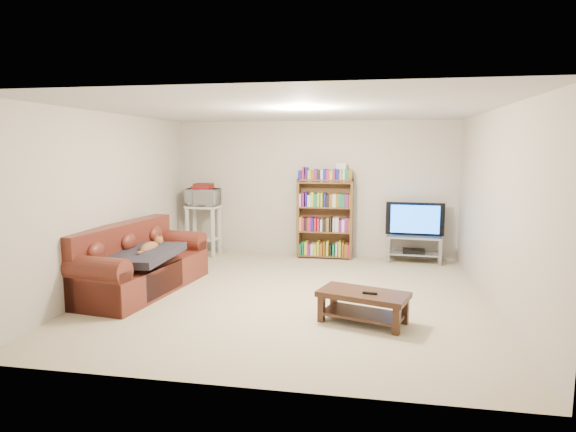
% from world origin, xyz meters
% --- Properties ---
extents(floor, '(5.00, 5.00, 0.00)m').
position_xyz_m(floor, '(0.00, 0.00, 0.00)').
color(floor, beige).
rests_on(floor, ground).
extents(ceiling, '(5.00, 5.00, 0.00)m').
position_xyz_m(ceiling, '(0.00, 0.00, 2.40)').
color(ceiling, white).
rests_on(ceiling, ground).
extents(wall_back, '(5.00, 0.00, 5.00)m').
position_xyz_m(wall_back, '(0.00, 2.50, 1.20)').
color(wall_back, beige).
rests_on(wall_back, ground).
extents(wall_front, '(5.00, 0.00, 5.00)m').
position_xyz_m(wall_front, '(0.00, -2.50, 1.20)').
color(wall_front, beige).
rests_on(wall_front, ground).
extents(wall_left, '(0.00, 5.00, 5.00)m').
position_xyz_m(wall_left, '(-2.50, 0.00, 1.20)').
color(wall_left, beige).
rests_on(wall_left, ground).
extents(wall_right, '(0.00, 5.00, 5.00)m').
position_xyz_m(wall_right, '(2.50, 0.00, 1.20)').
color(wall_right, beige).
rests_on(wall_right, ground).
extents(sofa, '(1.18, 2.21, 0.90)m').
position_xyz_m(sofa, '(-2.10, -0.12, 0.32)').
color(sofa, '#5A2117').
rests_on(sofa, floor).
extents(blanket, '(0.87, 1.10, 0.19)m').
position_xyz_m(blanket, '(-1.94, -0.29, 0.53)').
color(blanket, '#27242E').
rests_on(blanket, sofa).
extents(cat, '(0.30, 0.60, 0.17)m').
position_xyz_m(cat, '(-1.92, -0.10, 0.59)').
color(cat, brown).
rests_on(cat, sofa).
extents(coffee_table, '(1.07, 0.75, 0.35)m').
position_xyz_m(coffee_table, '(0.97, -0.84, 0.24)').
color(coffee_table, '#361E13').
rests_on(coffee_table, floor).
extents(remote, '(0.16, 0.07, 0.02)m').
position_xyz_m(remote, '(1.04, -0.91, 0.36)').
color(remote, black).
rests_on(remote, coffee_table).
extents(tv_stand, '(0.93, 0.47, 0.45)m').
position_xyz_m(tv_stand, '(1.75, 2.23, 0.31)').
color(tv_stand, '#999EA3').
rests_on(tv_stand, floor).
extents(television, '(0.98, 0.20, 0.56)m').
position_xyz_m(television, '(1.75, 2.23, 0.73)').
color(television, black).
rests_on(television, tv_stand).
extents(dvd_player, '(0.38, 0.28, 0.06)m').
position_xyz_m(dvd_player, '(1.75, 2.23, 0.19)').
color(dvd_player, black).
rests_on(dvd_player, tv_stand).
extents(bookshelf, '(0.96, 0.30, 1.39)m').
position_xyz_m(bookshelf, '(0.22, 2.30, 0.72)').
color(bookshelf, brown).
rests_on(bookshelf, floor).
extents(shelf_clutter, '(0.71, 0.21, 0.28)m').
position_xyz_m(shelf_clutter, '(0.32, 2.31, 1.50)').
color(shelf_clutter, silver).
rests_on(shelf_clutter, bookshelf).
extents(microwave_stand, '(0.58, 0.43, 0.90)m').
position_xyz_m(microwave_stand, '(-1.96, 2.13, 0.58)').
color(microwave_stand, silver).
rests_on(microwave_stand, floor).
extents(microwave, '(0.57, 0.40, 0.31)m').
position_xyz_m(microwave, '(-1.96, 2.13, 1.06)').
color(microwave, silver).
rests_on(microwave, microwave_stand).
extents(game_boxes, '(0.34, 0.30, 0.05)m').
position_xyz_m(game_boxes, '(-1.96, 2.13, 1.24)').
color(game_boxes, maroon).
rests_on(game_boxes, microwave).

